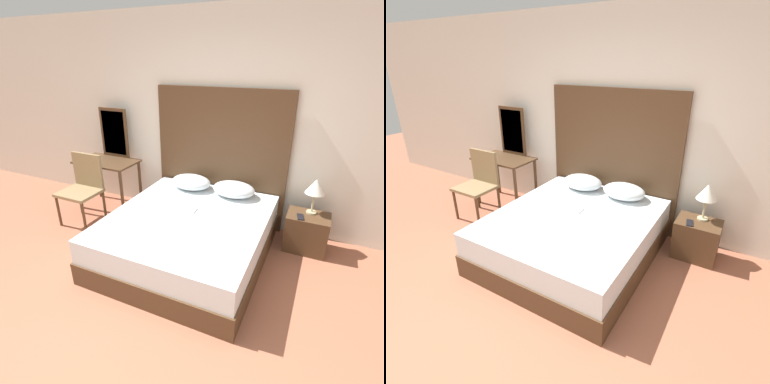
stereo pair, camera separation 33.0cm
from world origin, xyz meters
The scene contains 13 objects.
ground_plane centered at (0.00, 0.00, 0.00)m, with size 16.00×16.00×0.00m, color #9E5B42.
wall_back centered at (0.00, 2.63, 1.35)m, with size 10.00×0.06×2.70m.
bed centered at (-0.06, 1.57, 0.26)m, with size 1.70×1.92×0.52m.
headboard centered at (-0.06, 2.56, 0.90)m, with size 1.78×0.05×1.80m.
pillow_left centered at (-0.36, 2.29, 0.61)m, with size 0.53×0.39×0.18m.
pillow_right centered at (0.23, 2.29, 0.61)m, with size 0.53×0.39×0.18m.
phone_on_bed centered at (-0.06, 1.69, 0.52)m, with size 0.08×0.16×0.01m.
nightstand centered at (1.16, 2.27, 0.23)m, with size 0.48×0.37×0.45m.
table_lamp centered at (1.17, 2.34, 0.78)m, with size 0.22×0.22×0.43m.
phone_on_nightstand centered at (1.07, 2.18, 0.46)m, with size 0.10×0.16×0.01m.
vanity_desk centered at (-1.69, 2.21, 0.61)m, with size 0.89×0.53×0.75m.
vanity_mirror centered at (-1.69, 2.45, 1.11)m, with size 0.46×0.03×0.72m.
chair centered at (-1.73, 1.74, 0.54)m, with size 0.51×0.46×0.95m.
Camera 1 is at (1.19, -1.07, 2.11)m, focal length 28.00 mm.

